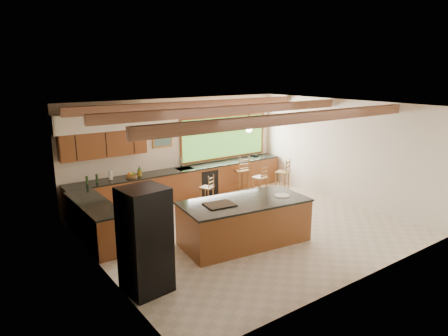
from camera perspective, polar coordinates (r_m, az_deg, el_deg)
ground at (r=10.03m, az=2.95°, el=-8.43°), size 7.20×7.20×0.00m
room_shell at (r=9.84m, az=-0.04°, el=4.56°), size 7.27×6.54×3.02m
counter_run at (r=11.46m, az=-8.16°, el=-3.24°), size 7.12×3.10×1.22m
island at (r=9.02m, az=2.91°, el=-7.64°), size 2.98×1.68×1.01m
refrigerator at (r=7.10m, az=-11.21°, el=-10.11°), size 0.81×0.79×1.89m
bar_stool_a at (r=11.29m, az=-2.36°, el=-2.89°), size 0.45×0.45×0.94m
bar_stool_b at (r=12.10m, az=5.35°, el=-1.45°), size 0.44×0.44×1.06m
bar_stool_c at (r=12.70m, az=8.53°, el=-0.71°), size 0.52×0.52×1.09m
bar_stool_d at (r=12.65m, az=2.64°, el=-0.43°), size 0.46×0.46×1.16m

